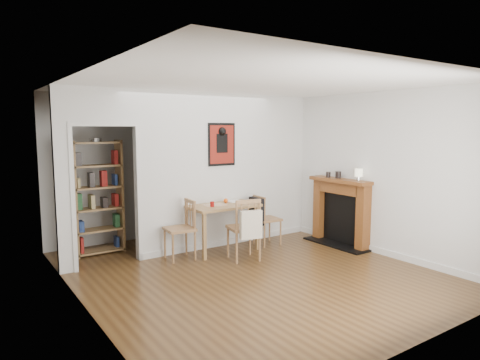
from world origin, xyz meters
TOP-DOWN VIEW (x-y plane):
  - ground at (0.00, 0.00)m, footprint 5.20×5.20m
  - room_shell at (0.10, 1.34)m, footprint 5.20×5.20m
  - dining_table at (0.25, 1.10)m, footprint 1.14×0.73m
  - chair_left at (-0.54, 1.06)m, footprint 0.50×0.50m
  - chair_right at (1.08, 0.98)m, footprint 0.52×0.46m
  - chair_front at (0.26, 0.48)m, footprint 0.58×0.63m
  - bookshelf at (-1.48, 2.11)m, footprint 0.77×0.31m
  - fireplace at (2.16, 0.25)m, footprint 0.45×1.25m
  - red_glass at (0.00, 1.00)m, footprint 0.07×0.07m
  - orange_fruit at (0.38, 1.18)m, footprint 0.07×0.07m
  - placemat at (0.12, 1.12)m, footprint 0.38×0.30m
  - notebook at (0.57, 1.20)m, footprint 0.28×0.22m
  - mantel_lamp at (2.12, -0.15)m, footprint 0.13×0.13m
  - ceramic_jar_a at (2.14, 0.32)m, footprint 0.10×0.10m
  - ceramic_jar_b at (2.08, 0.49)m, footprint 0.08×0.08m

SIDE VIEW (x-z plane):
  - ground at x=0.00m, z-range 0.00..0.00m
  - chair_right at x=1.08m, z-range 0.02..0.89m
  - chair_left at x=-0.54m, z-range 0.00..0.93m
  - chair_front at x=0.26m, z-range 0.01..0.98m
  - fireplace at x=2.16m, z-range 0.04..1.20m
  - dining_table at x=0.25m, z-range 0.30..1.07m
  - placemat at x=0.12m, z-range 0.78..0.78m
  - notebook at x=0.57m, z-range 0.78..0.79m
  - orange_fruit at x=0.38m, z-range 0.78..0.85m
  - red_glass at x=0.00m, z-range 0.78..0.86m
  - bookshelf at x=-1.48m, z-range -0.01..1.82m
  - ceramic_jar_b at x=2.08m, z-range 1.16..1.26m
  - ceramic_jar_a at x=2.14m, z-range 1.16..1.28m
  - mantel_lamp at x=2.12m, z-range 1.18..1.39m
  - room_shell at x=0.10m, z-range -1.30..3.90m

